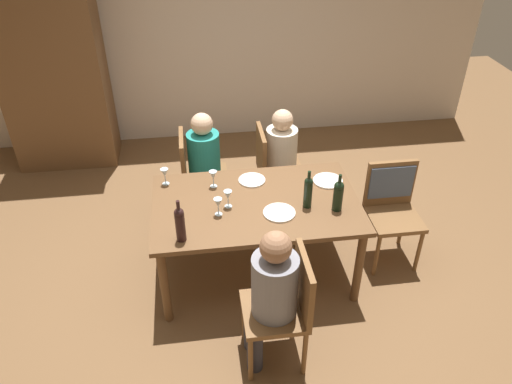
{
  "coord_description": "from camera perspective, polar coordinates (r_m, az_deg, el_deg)",
  "views": [
    {
      "loc": [
        -0.45,
        -3.22,
        3.1
      ],
      "look_at": [
        0.0,
        0.0,
        0.86
      ],
      "focal_mm": 34.77,
      "sensor_mm": 36.0,
      "label": 1
    }
  ],
  "objects": [
    {
      "name": "person_woman_host",
      "position": [
        3.39,
        1.7,
        -11.3
      ],
      "size": [
        0.36,
        0.32,
        1.15
      ],
      "rotation": [
        0.0,
        0.0,
        1.57
      ],
      "color": "#33333D",
      "rests_on": "ground_plane"
    },
    {
      "name": "wine_glass_near_right",
      "position": [
        4.16,
        -4.96,
        1.88
      ],
      "size": [
        0.07,
        0.07,
        0.15
      ],
      "color": "silver",
      "rests_on": "dining_table"
    },
    {
      "name": "rear_room_partition",
      "position": [
        6.21,
        -3.67,
        18.16
      ],
      "size": [
        6.4,
        0.12,
        2.7
      ],
      "primitive_type": "cube",
      "color": "beige",
      "rests_on": "ground_plane"
    },
    {
      "name": "ground_plane",
      "position": [
        4.49,
        0.0,
        -9.03
      ],
      "size": [
        10.0,
        10.0,
        0.0
      ],
      "primitive_type": "plane",
      "color": "brown"
    },
    {
      "name": "wine_bottle_tall_green",
      "position": [
        3.9,
        6.01,
        0.09
      ],
      "size": [
        0.07,
        0.07,
        0.33
      ],
      "color": "black",
      "rests_on": "dining_table"
    },
    {
      "name": "wine_bottle_dark_red",
      "position": [
        3.9,
        9.43,
        -0.31
      ],
      "size": [
        0.08,
        0.08,
        0.32
      ],
      "color": "black",
      "rests_on": "dining_table"
    },
    {
      "name": "armoire_cabinet",
      "position": [
        6.03,
        -22.31,
        12.65
      ],
      "size": [
        1.18,
        0.62,
        2.18
      ],
      "color": "brown",
      "rests_on": "ground_plane"
    },
    {
      "name": "wine_glass_far",
      "position": [
        3.91,
        -3.25,
        -0.41
      ],
      "size": [
        0.07,
        0.07,
        0.15
      ],
      "color": "silver",
      "rests_on": "dining_table"
    },
    {
      "name": "wine_glass_near_left",
      "position": [
        3.83,
        -4.39,
        -1.31
      ],
      "size": [
        0.07,
        0.07,
        0.15
      ],
      "color": "silver",
      "rests_on": "dining_table"
    },
    {
      "name": "chair_far_left",
      "position": [
        4.85,
        -6.92,
        2.39
      ],
      "size": [
        0.44,
        0.44,
        0.92
      ],
      "rotation": [
        0.0,
        0.0,
        -1.57
      ],
      "color": "brown",
      "rests_on": "ground_plane"
    },
    {
      "name": "wine_glass_centre",
      "position": [
        4.24,
        -10.46,
        2.13
      ],
      "size": [
        0.07,
        0.07,
        0.15
      ],
      "color": "silver",
      "rests_on": "dining_table"
    },
    {
      "name": "person_man_bearded",
      "position": [
        4.87,
        3.24,
        4.34
      ],
      "size": [
        0.35,
        0.3,
        1.13
      ],
      "rotation": [
        0.0,
        0.0,
        -1.57
      ],
      "color": "#33333D",
      "rests_on": "ground_plane"
    },
    {
      "name": "dinner_plate_host",
      "position": [
        3.89,
        2.69,
        -2.39
      ],
      "size": [
        0.26,
        0.26,
        0.01
      ],
      "primitive_type": "cylinder",
      "color": "silver",
      "rests_on": "dining_table"
    },
    {
      "name": "dining_table",
      "position": [
        4.06,
        0.0,
        -2.13
      ],
      "size": [
        1.67,
        1.04,
        0.76
      ],
      "color": "brown",
      "rests_on": "ground_plane"
    },
    {
      "name": "chair_far_right",
      "position": [
        4.91,
        1.9,
        3.06
      ],
      "size": [
        0.44,
        0.44,
        0.92
      ],
      "rotation": [
        0.0,
        0.0,
        -1.57
      ],
      "color": "brown",
      "rests_on": "ground_plane"
    },
    {
      "name": "dinner_plate_guest_right",
      "position": [
        4.3,
        8.26,
        1.29
      ],
      "size": [
        0.25,
        0.25,
        0.01
      ],
      "primitive_type": "cylinder",
      "color": "white",
      "rests_on": "dining_table"
    },
    {
      "name": "person_man_guest",
      "position": [
        4.79,
        -5.67,
        3.76
      ],
      "size": [
        0.36,
        0.31,
        1.14
      ],
      "rotation": [
        0.0,
        0.0,
        -1.57
      ],
      "color": "#33333D",
      "rests_on": "ground_plane"
    },
    {
      "name": "wine_bottle_short_olive",
      "position": [
        3.59,
        -8.74,
        -3.56
      ],
      "size": [
        0.07,
        0.07,
        0.35
      ],
      "color": "black",
      "rests_on": "dining_table"
    },
    {
      "name": "chair_right_end",
      "position": [
        4.5,
        15.31,
        -0.63
      ],
      "size": [
        0.44,
        0.46,
        0.92
      ],
      "rotation": [
        0.0,
        0.0,
        3.14
      ],
      "color": "brown",
      "rests_on": "ground_plane"
    },
    {
      "name": "dinner_plate_guest_left",
      "position": [
        4.27,
        -0.47,
        1.38
      ],
      "size": [
        0.23,
        0.23,
        0.01
      ],
      "primitive_type": "cylinder",
      "color": "white",
      "rests_on": "dining_table"
    },
    {
      "name": "chair_near",
      "position": [
        3.5,
        3.54,
        -12.59
      ],
      "size": [
        0.44,
        0.44,
        0.92
      ],
      "rotation": [
        0.0,
        0.0,
        1.57
      ],
      "color": "brown",
      "rests_on": "ground_plane"
    }
  ]
}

